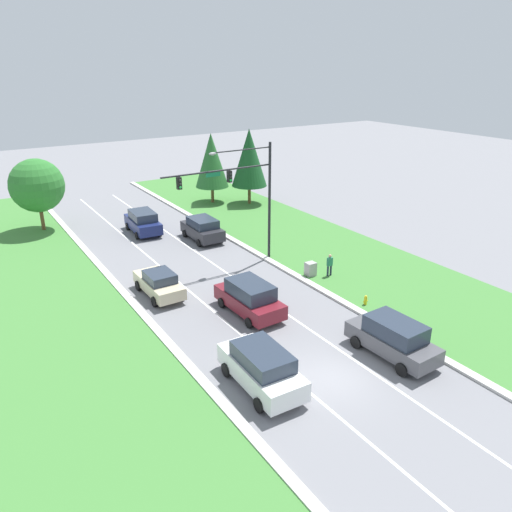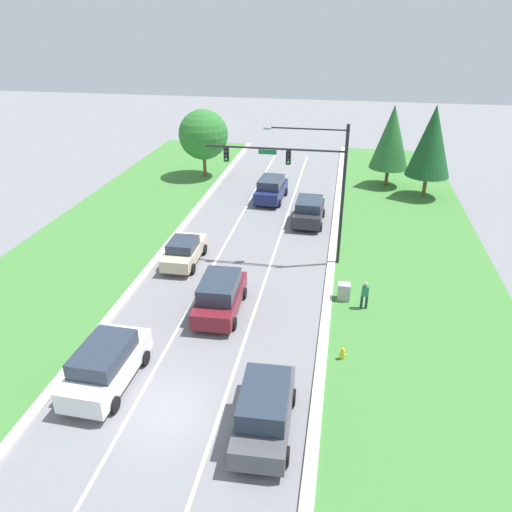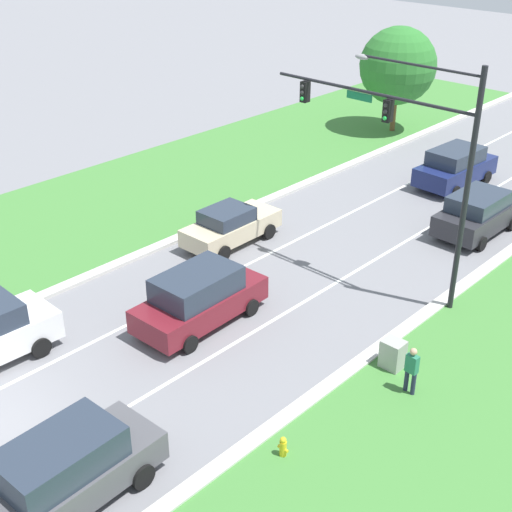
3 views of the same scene
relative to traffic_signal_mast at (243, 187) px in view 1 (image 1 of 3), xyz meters
name	(u,v)px [view 1 (image 1 of 3)]	position (x,y,z in m)	size (l,w,h in m)	color
ground_plane	(335,377)	(-3.70, -14.76, -5.91)	(160.00, 160.00, 0.00)	slate
curb_strip_right	(414,343)	(1.95, -14.76, -5.83)	(0.50, 90.00, 0.15)	beige
curb_strip_left	(234,417)	(-9.35, -14.76, -5.83)	(0.50, 90.00, 0.15)	beige
grass_verge_right	(475,318)	(7.20, -14.76, -5.87)	(10.00, 90.00, 0.08)	#427F38
grass_verge_left	(114,468)	(-14.60, -14.76, -5.87)	(10.00, 90.00, 0.08)	#427F38
lane_stripe_inner_left	(306,389)	(-5.50, -14.76, -5.90)	(0.14, 81.00, 0.01)	white
lane_stripe_inner_right	(362,365)	(-1.90, -14.76, -5.90)	(0.14, 81.00, 0.01)	white
traffic_signal_mast	(243,187)	(0.00, 0.00, 0.00)	(8.57, 0.41, 8.91)	black
navy_suv	(143,222)	(-3.72, 11.04, -4.89)	(2.46, 4.93, 2.00)	navy
charcoal_suv	(202,229)	(-0.11, 6.54, -4.92)	(2.31, 4.59, 1.92)	#28282D
champagne_sedan	(159,283)	(-7.40, -1.68, -5.05)	(2.07, 4.60, 1.69)	beige
burgundy_suv	(250,297)	(-3.72, -6.92, -4.87)	(2.39, 5.05, 2.05)	maroon
graphite_suv	(393,338)	(0.02, -14.90, -4.85)	(2.32, 5.02, 2.07)	#4C4C51
white_suv	(262,367)	(-7.14, -13.48, -4.85)	(2.40, 5.05, 2.04)	white
utility_cabinet	(310,269)	(2.81, -4.56, -5.38)	(0.70, 0.60, 1.05)	#9E9E99
pedestrian	(330,264)	(3.93, -5.30, -4.97)	(0.40, 0.25, 1.69)	#232842
fire_hydrant	(365,301)	(2.90, -10.00, -5.56)	(0.34, 0.20, 0.70)	gold
conifer_near_right_tree	(249,158)	(9.26, 14.09, -0.95)	(3.69, 3.69, 7.91)	brown
oak_near_left_tree	(37,186)	(-11.10, 16.51, -1.78)	(4.68, 4.68, 6.47)	brown
conifer_far_right_tree	(211,160)	(6.21, 16.67, -1.33)	(3.50, 3.50, 7.39)	brown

